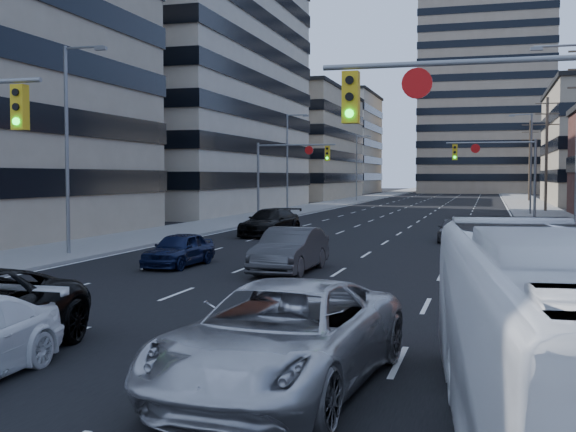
# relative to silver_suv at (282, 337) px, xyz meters

# --- Properties ---
(road_surface) EXTENTS (18.00, 300.00, 0.02)m
(road_surface) POSITION_rel_silver_suv_xyz_m (-3.78, 126.18, -0.85)
(road_surface) COLOR black
(road_surface) RESTS_ON ground
(sidewalk_left) EXTENTS (5.00, 300.00, 0.15)m
(sidewalk_left) POSITION_rel_silver_suv_xyz_m (-15.28, 126.18, -0.79)
(sidewalk_left) COLOR slate
(sidewalk_left) RESTS_ON ground
(sidewalk_right) EXTENTS (5.00, 300.00, 0.15)m
(sidewalk_right) POSITION_rel_silver_suv_xyz_m (7.72, 126.18, -0.79)
(sidewalk_right) COLOR slate
(sidewalk_right) RESTS_ON ground
(office_left_mid) EXTENTS (26.00, 34.00, 28.00)m
(office_left_mid) POSITION_rel_silver_suv_xyz_m (-30.78, 56.18, 13.14)
(office_left_mid) COLOR #ADA089
(office_left_mid) RESTS_ON ground
(office_left_far) EXTENTS (20.00, 30.00, 16.00)m
(office_left_far) POSITION_rel_silver_suv_xyz_m (-27.78, 96.18, 7.14)
(office_left_far) COLOR gray
(office_left_far) RESTS_ON ground
(apartment_tower) EXTENTS (26.00, 26.00, 58.00)m
(apartment_tower) POSITION_rel_silver_suv_xyz_m (2.22, 146.18, 28.14)
(apartment_tower) COLOR gray
(apartment_tower) RESTS_ON ground
(bg_block_left) EXTENTS (24.00, 24.00, 20.00)m
(bg_block_left) POSITION_rel_silver_suv_xyz_m (-31.78, 136.18, 9.14)
(bg_block_left) COLOR #ADA089
(bg_block_left) RESTS_ON ground
(signal_near_right) EXTENTS (6.59, 0.33, 6.00)m
(signal_near_right) POSITION_rel_silver_suv_xyz_m (3.68, 4.17, 3.46)
(signal_near_right) COLOR slate
(signal_near_right) RESTS_ON ground
(signal_far_left) EXTENTS (6.09, 0.33, 6.00)m
(signal_far_left) POSITION_rel_silver_suv_xyz_m (-11.46, 41.17, 3.44)
(signal_far_left) COLOR slate
(signal_far_left) RESTS_ON ground
(signal_far_right) EXTENTS (6.09, 0.33, 6.00)m
(signal_far_right) POSITION_rel_silver_suv_xyz_m (3.90, 41.17, 3.44)
(signal_far_right) COLOR slate
(signal_far_right) RESTS_ON ground
(utility_pole_midblock) EXTENTS (2.20, 0.28, 11.00)m
(utility_pole_midblock) POSITION_rel_silver_suv_xyz_m (8.42, 62.18, 4.92)
(utility_pole_midblock) COLOR #4C3D2D
(utility_pole_midblock) RESTS_ON ground
(utility_pole_distant) EXTENTS (2.20, 0.28, 11.00)m
(utility_pole_distant) POSITION_rel_silver_suv_xyz_m (8.42, 92.18, 4.92)
(utility_pole_distant) COLOR #4C3D2D
(utility_pole_distant) RESTS_ON ground
(streetlight_left_near) EXTENTS (2.03, 0.22, 9.00)m
(streetlight_left_near) POSITION_rel_silver_suv_xyz_m (-14.12, 16.18, 4.19)
(streetlight_left_near) COLOR slate
(streetlight_left_near) RESTS_ON ground
(streetlight_left_mid) EXTENTS (2.03, 0.22, 9.00)m
(streetlight_left_mid) POSITION_rel_silver_suv_xyz_m (-14.12, 51.18, 4.19)
(streetlight_left_mid) COLOR slate
(streetlight_left_mid) RESTS_ON ground
(streetlight_left_far) EXTENTS (2.03, 0.22, 9.00)m
(streetlight_left_far) POSITION_rel_silver_suv_xyz_m (-14.12, 86.18, 4.19)
(streetlight_left_far) COLOR slate
(streetlight_left_far) RESTS_ON ground
(streetlight_right_near) EXTENTS (2.03, 0.22, 9.00)m
(streetlight_right_near) POSITION_rel_silver_suv_xyz_m (6.56, 21.18, 4.19)
(streetlight_right_near) COLOR slate
(streetlight_right_near) RESTS_ON ground
(streetlight_right_far) EXTENTS (2.03, 0.22, 9.00)m
(streetlight_right_far) POSITION_rel_silver_suv_xyz_m (6.56, 56.18, 4.19)
(streetlight_right_far) COLOR slate
(streetlight_right_far) RESTS_ON ground
(silver_suv) EXTENTS (3.42, 6.44, 1.72)m
(silver_suv) POSITION_rel_silver_suv_xyz_m (0.00, 0.00, 0.00)
(silver_suv) COLOR #B4B4B9
(silver_suv) RESTS_ON ground
(transit_bus) EXTENTS (3.49, 10.41, 2.84)m
(transit_bus) POSITION_rel_silver_suv_xyz_m (4.04, -1.92, 0.56)
(transit_bus) COLOR white
(transit_bus) RESTS_ON ground
(sedan_blue) EXTENTS (1.78, 3.96, 1.32)m
(sedan_blue) POSITION_rel_silver_suv_xyz_m (-8.21, 14.20, -0.20)
(sedan_blue) COLOR black
(sedan_blue) RESTS_ON ground
(sedan_grey_center) EXTENTS (1.83, 4.92, 1.61)m
(sedan_grey_center) POSITION_rel_silver_suv_xyz_m (-3.68, 13.77, -0.06)
(sedan_grey_center) COLOR #363739
(sedan_grey_center) RESTS_ON ground
(sedan_black_far) EXTENTS (2.78, 5.65, 1.58)m
(sedan_black_far) POSITION_rel_silver_suv_xyz_m (-8.98, 28.62, -0.07)
(sedan_black_far) COLOR black
(sedan_black_far) RESTS_ON ground
(sedan_grey_right) EXTENTS (1.58, 3.85, 1.31)m
(sedan_grey_right) POSITION_rel_silver_suv_xyz_m (1.42, 27.81, -0.21)
(sedan_grey_right) COLOR #333335
(sedan_grey_right) RESTS_ON ground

